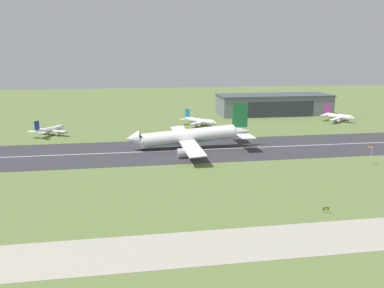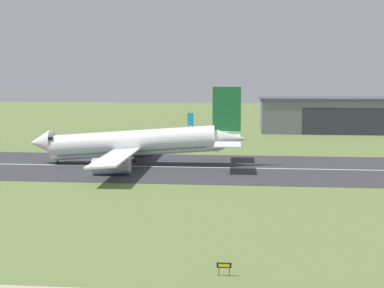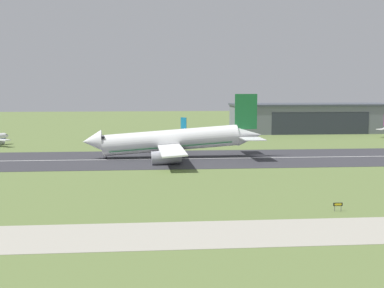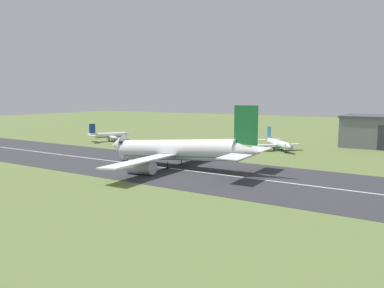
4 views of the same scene
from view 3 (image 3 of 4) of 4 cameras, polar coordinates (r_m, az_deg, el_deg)
ground_plane at (r=115.31m, az=14.69°, el=-4.80°), size 715.09×715.09×0.00m
runway_strip at (r=163.53m, az=8.59°, el=-1.45°), size 475.09×40.60×0.06m
runway_centreline at (r=163.52m, az=8.59°, el=-1.44°), size 427.58×0.70×0.01m
hangar_building at (r=257.59m, az=12.67°, el=2.73°), size 75.43×25.81×13.44m
airplane_landing at (r=161.12m, az=-2.16°, el=0.33°), size 54.54×58.71×19.42m
airplane_parked_centre at (r=213.27m, az=0.96°, el=1.11°), size 20.46×21.29×8.83m
runway_sign at (r=96.35m, az=15.30°, el=-6.29°), size 1.64×0.13×1.51m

